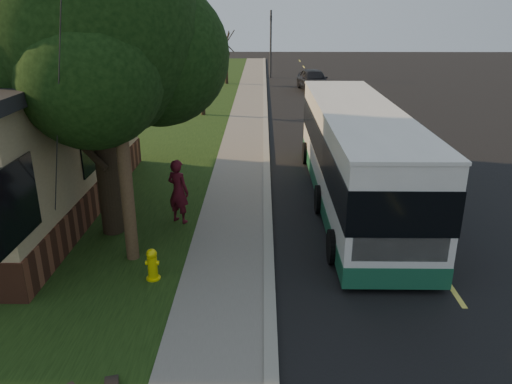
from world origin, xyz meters
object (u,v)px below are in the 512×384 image
utility_pole (114,66)px  skateboarder (178,191)px  fire_hydrant (152,264)px  leafy_tree (95,35)px  traffic_signal (271,39)px  bare_tree_far (226,58)px  bare_tree_near (202,77)px  distant_car (313,80)px  transit_bus (356,153)px  dumpster (25,145)px

utility_pole → skateboarder: size_ratio=4.96×
fire_hydrant → leafy_tree: bearing=120.7°
traffic_signal → bare_tree_far: bearing=-131.2°
fire_hydrant → bare_tree_near: size_ratio=0.17×
fire_hydrant → distant_car: 27.72m
transit_bus → dumpster: transit_bus is taller
bare_tree_near → leafy_tree: bearing=-92.5°
transit_bus → distant_car: size_ratio=2.42×
utility_pole → bare_tree_near: 17.19m
fire_hydrant → bare_tree_far: bare_tree_far is taller
fire_hydrant → leafy_tree: 5.65m
leafy_tree → transit_bus: size_ratio=0.71×
leafy_tree → traffic_signal: (4.67, 31.35, -2.00)m
fire_hydrant → transit_bus: size_ratio=0.07×
utility_pole → dumpster: utility_pole is taller
transit_bus → distant_car: bearing=87.9°
dumpster → traffic_signal: bearing=68.1°
bare_tree_near → dumpster: bare_tree_near is taller
traffic_signal → leafy_tree: bearing=-98.5°
fire_hydrant → dumpster: 11.45m
transit_bus → dumpster: (-12.19, 4.17, -0.90)m
fire_hydrant → traffic_signal: traffic_signal is taller
utility_pole → bare_tree_near: (-0.19, 17.01, -2.48)m
bare_tree_near → transit_bus: bearing=-64.6°
fire_hydrant → dumpster: dumpster is taller
utility_pole → leafy_tree: (-0.87, 1.66, 0.54)m
utility_pole → bare_tree_far: size_ratio=2.25×
traffic_signal → dumpster: traffic_signal is taller
utility_pole → traffic_signal: utility_pole is taller
utility_pole → transit_bus: 7.81m
bare_tree_far → distant_car: 7.26m
utility_pole → distant_car: bearing=75.3°
dumpster → fire_hydrant: bearing=-52.9°
leafy_tree → distant_car: 25.94m
bare_tree_near → dumpster: 10.80m
traffic_signal → transit_bus: bearing=-85.7°
transit_bus → utility_pole: bearing=-146.5°
traffic_signal → skateboarder: (-3.00, -30.82, -2.18)m
skateboarder → dumpster: (-7.00, 5.96, -0.29)m
distant_car → traffic_signal: bearing=106.4°
bare_tree_near → traffic_signal: bearing=76.0°
utility_pole → skateboarder: bearing=69.8°
traffic_signal → utility_pole: bearing=-96.6°
bare_tree_near → dumpster: size_ratio=2.38×
fire_hydrant → leafy_tree: size_ratio=0.09×
transit_bus → dumpster: size_ratio=6.11×
fire_hydrant → traffic_signal: (3.10, 34.00, 2.73)m
dumpster → leafy_tree: bearing=-50.6°
transit_bus → skateboarder: (-5.19, -1.79, -0.61)m
distant_car → fire_hydrant: bearing=-109.7°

